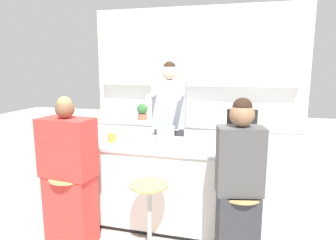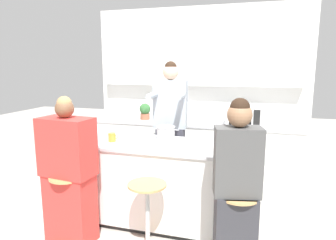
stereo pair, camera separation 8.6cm
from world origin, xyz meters
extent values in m
plane|color=#B2ADA3|center=(0.00, 0.00, 0.00)|extent=(16.00, 16.00, 0.00)
cube|color=silver|center=(0.00, 1.88, 1.35)|extent=(3.48, 0.06, 2.70)
cube|color=white|center=(0.00, 1.77, 1.83)|extent=(3.20, 0.16, 0.75)
cube|color=white|center=(0.00, 1.51, 0.43)|extent=(3.20, 0.65, 0.87)
cube|color=#BCBCC1|center=(0.00, 1.51, 0.88)|extent=(3.23, 0.68, 0.03)
cube|color=black|center=(0.00, 0.00, 0.03)|extent=(1.92, 0.63, 0.06)
cube|color=white|center=(0.00, 0.00, 0.48)|extent=(2.00, 0.71, 0.83)
cube|color=#BCBCC1|center=(0.00, 0.00, 0.91)|extent=(2.04, 0.75, 0.03)
cylinder|color=#B7BABC|center=(-0.82, -0.64, 0.35)|extent=(0.04, 0.04, 0.66)
cylinder|color=tan|center=(-0.82, -0.64, 0.69)|extent=(0.36, 0.36, 0.02)
cylinder|color=#B7BABC|center=(0.00, -0.61, 0.35)|extent=(0.04, 0.04, 0.66)
cylinder|color=tan|center=(0.00, -0.61, 0.69)|extent=(0.36, 0.36, 0.02)
cylinder|color=#B7BABC|center=(0.82, -0.60, 0.35)|extent=(0.04, 0.04, 0.66)
cylinder|color=tan|center=(0.82, -0.60, 0.69)|extent=(0.36, 0.36, 0.02)
cube|color=#383842|center=(-0.12, 0.60, 0.49)|extent=(0.37, 0.25, 0.98)
cube|color=#9EA8B2|center=(-0.12, 0.60, 1.28)|extent=(0.43, 0.26, 0.61)
cylinder|color=#9EA8B2|center=(-0.27, 0.31, 1.42)|extent=(0.10, 0.34, 0.07)
cylinder|color=#9EA8B2|center=(0.08, 0.34, 1.42)|extent=(0.10, 0.34, 0.07)
sphere|color=#DBB293|center=(-0.12, 0.60, 1.69)|extent=(0.22, 0.22, 0.20)
sphere|color=black|center=(-0.12, 0.60, 1.74)|extent=(0.17, 0.17, 0.16)
cube|color=red|center=(-0.82, -0.61, 0.35)|extent=(0.50, 0.31, 0.70)
cube|color=red|center=(-0.82, -0.61, 0.99)|extent=(0.55, 0.34, 0.57)
sphere|color=brown|center=(-0.82, -0.61, 1.36)|extent=(0.20, 0.20, 0.18)
sphere|color=#A37F51|center=(-0.82, -0.61, 1.41)|extent=(0.16, 0.16, 0.14)
cube|color=#333338|center=(0.80, -0.61, 0.35)|extent=(0.39, 0.33, 0.70)
cube|color=#4C4C4C|center=(0.80, -0.61, 0.99)|extent=(0.42, 0.30, 0.58)
sphere|color=#936B4C|center=(0.80, -0.61, 1.38)|extent=(0.24, 0.24, 0.20)
sphere|color=black|center=(0.80, -0.61, 1.43)|extent=(0.19, 0.19, 0.16)
cylinder|color=#B7BABC|center=(-0.06, 0.17, 1.00)|extent=(0.21, 0.21, 0.15)
cylinder|color=#B7BABC|center=(-0.06, 0.17, 1.08)|extent=(0.22, 0.22, 0.01)
cylinder|color=#B7BABC|center=(-0.18, 0.17, 1.05)|extent=(0.05, 0.01, 0.01)
cylinder|color=#B7BABC|center=(0.07, 0.17, 1.05)|extent=(0.05, 0.01, 0.01)
cylinder|color=white|center=(-0.41, 0.20, 0.96)|extent=(0.23, 0.23, 0.06)
cylinder|color=white|center=(-0.27, -0.15, 0.96)|extent=(0.22, 0.22, 0.06)
cylinder|color=orange|center=(-0.61, -0.08, 0.97)|extent=(0.08, 0.08, 0.10)
torus|color=orange|center=(-0.56, -0.08, 0.98)|extent=(0.04, 0.01, 0.04)
cylinder|color=white|center=(0.27, 0.02, 0.97)|extent=(0.09, 0.09, 0.10)
torus|color=white|center=(0.32, 0.02, 0.98)|extent=(0.04, 0.01, 0.04)
cube|color=gold|center=(0.94, 0.03, 1.00)|extent=(0.08, 0.08, 0.15)
cylinder|color=white|center=(0.94, 0.03, 1.09)|extent=(0.04, 0.04, 0.02)
cube|color=white|center=(0.76, 1.47, 1.04)|extent=(0.50, 0.37, 0.29)
cube|color=black|center=(0.72, 1.28, 1.04)|extent=(0.31, 0.01, 0.22)
cube|color=black|center=(0.95, 1.28, 1.04)|extent=(0.09, 0.01, 0.23)
cylinder|color=#93563D|center=(-0.81, 1.51, 0.94)|extent=(0.15, 0.15, 0.10)
sphere|color=#336633|center=(-0.81, 1.51, 1.07)|extent=(0.18, 0.18, 0.18)
camera|label=1|loc=(0.83, -3.06, 1.76)|focal=32.00mm
camera|label=2|loc=(0.91, -3.03, 1.76)|focal=32.00mm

